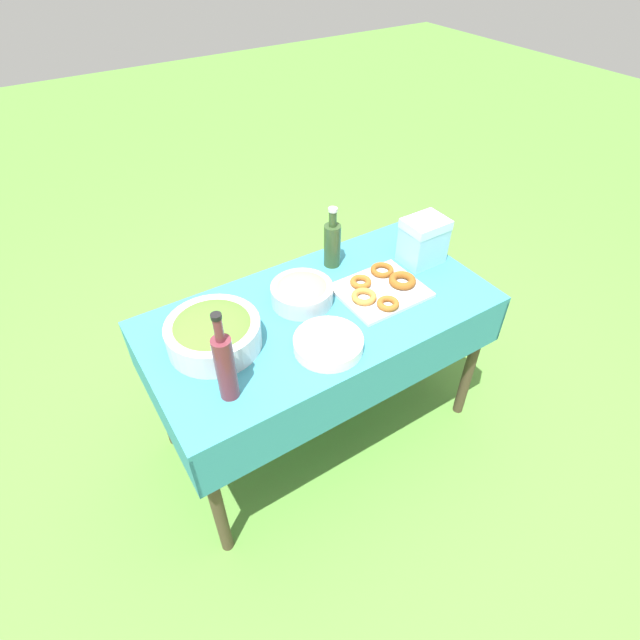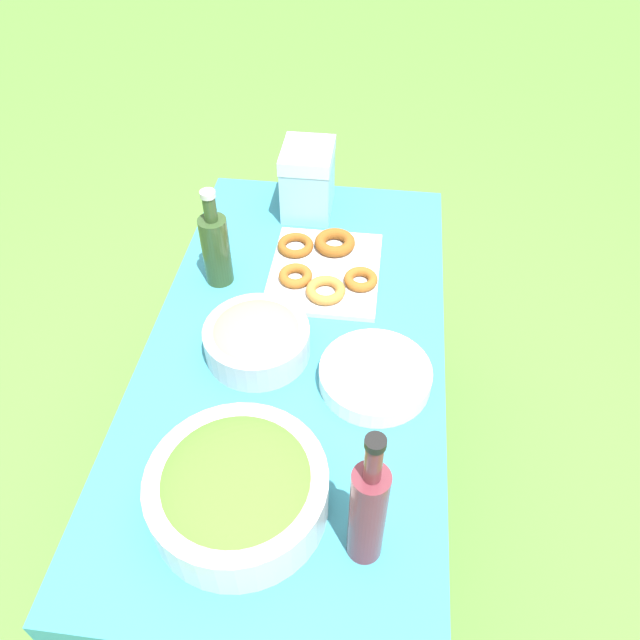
{
  "view_description": "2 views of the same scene",
  "coord_description": "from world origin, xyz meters",
  "px_view_note": "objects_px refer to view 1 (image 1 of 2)",
  "views": [
    {
      "loc": [
        -0.85,
        -1.31,
        2.1
      ],
      "look_at": [
        -0.05,
        -0.08,
        0.8
      ],
      "focal_mm": 28.0,
      "sensor_mm": 36.0,
      "label": 1
    },
    {
      "loc": [
        -1.04,
        -0.19,
        1.93
      ],
      "look_at": [
        0.02,
        -0.06,
        0.86
      ],
      "focal_mm": 35.0,
      "sensor_mm": 36.0,
      "label": 2
    }
  ],
  "objects_px": {
    "plate_stack": "(328,344)",
    "donut_platter": "(381,288)",
    "pasta_bowl": "(302,292)",
    "salad_bowl": "(213,332)",
    "cooler_box": "(423,241)",
    "olive_oil_bottle": "(332,243)",
    "wine_bottle": "(225,365)"
  },
  "relations": [
    {
      "from": "salad_bowl",
      "to": "pasta_bowl",
      "type": "xyz_separation_m",
      "value": [
        0.41,
        0.04,
        -0.02
      ]
    },
    {
      "from": "cooler_box",
      "to": "donut_platter",
      "type": "bearing_deg",
      "value": -163.82
    },
    {
      "from": "salad_bowl",
      "to": "cooler_box",
      "type": "xyz_separation_m",
      "value": [
        1.03,
        0.0,
        0.04
      ]
    },
    {
      "from": "plate_stack",
      "to": "wine_bottle",
      "type": "xyz_separation_m",
      "value": [
        -0.41,
        -0.0,
        0.12
      ]
    },
    {
      "from": "pasta_bowl",
      "to": "donut_platter",
      "type": "height_order",
      "value": "pasta_bowl"
    },
    {
      "from": "olive_oil_bottle",
      "to": "wine_bottle",
      "type": "bearing_deg",
      "value": -147.91
    },
    {
      "from": "olive_oil_bottle",
      "to": "cooler_box",
      "type": "relative_size",
      "value": 1.35
    },
    {
      "from": "pasta_bowl",
      "to": "donut_platter",
      "type": "xyz_separation_m",
      "value": [
        0.32,
        -0.13,
        -0.03
      ]
    },
    {
      "from": "donut_platter",
      "to": "plate_stack",
      "type": "distance_m",
      "value": 0.42
    },
    {
      "from": "salad_bowl",
      "to": "donut_platter",
      "type": "xyz_separation_m",
      "value": [
        0.73,
        -0.08,
        -0.05
      ]
    },
    {
      "from": "donut_platter",
      "to": "wine_bottle",
      "type": "distance_m",
      "value": 0.82
    },
    {
      "from": "donut_platter",
      "to": "cooler_box",
      "type": "xyz_separation_m",
      "value": [
        0.3,
        0.09,
        0.09
      ]
    },
    {
      "from": "olive_oil_bottle",
      "to": "pasta_bowl",
      "type": "bearing_deg",
      "value": -148.34
    },
    {
      "from": "plate_stack",
      "to": "donut_platter",
      "type": "bearing_deg",
      "value": 23.48
    },
    {
      "from": "pasta_bowl",
      "to": "cooler_box",
      "type": "bearing_deg",
      "value": -3.72
    },
    {
      "from": "olive_oil_bottle",
      "to": "wine_bottle",
      "type": "relative_size",
      "value": 0.79
    },
    {
      "from": "salad_bowl",
      "to": "plate_stack",
      "type": "distance_m",
      "value": 0.43
    },
    {
      "from": "salad_bowl",
      "to": "olive_oil_bottle",
      "type": "relative_size",
      "value": 1.23
    },
    {
      "from": "cooler_box",
      "to": "wine_bottle",
      "type": "bearing_deg",
      "value": -166.7
    },
    {
      "from": "pasta_bowl",
      "to": "plate_stack",
      "type": "bearing_deg",
      "value": -101.92
    },
    {
      "from": "donut_platter",
      "to": "olive_oil_bottle",
      "type": "bearing_deg",
      "value": 102.72
    },
    {
      "from": "wine_bottle",
      "to": "pasta_bowl",
      "type": "bearing_deg",
      "value": 32.33
    },
    {
      "from": "donut_platter",
      "to": "olive_oil_bottle",
      "type": "relative_size",
      "value": 1.27
    },
    {
      "from": "salad_bowl",
      "to": "pasta_bowl",
      "type": "bearing_deg",
      "value": 6.22
    },
    {
      "from": "donut_platter",
      "to": "salad_bowl",
      "type": "bearing_deg",
      "value": 173.63
    },
    {
      "from": "pasta_bowl",
      "to": "olive_oil_bottle",
      "type": "relative_size",
      "value": 0.9
    },
    {
      "from": "plate_stack",
      "to": "cooler_box",
      "type": "xyz_separation_m",
      "value": [
        0.68,
        0.25,
        0.08
      ]
    },
    {
      "from": "plate_stack",
      "to": "cooler_box",
      "type": "distance_m",
      "value": 0.73
    },
    {
      "from": "salad_bowl",
      "to": "pasta_bowl",
      "type": "relative_size",
      "value": 1.38
    },
    {
      "from": "salad_bowl",
      "to": "plate_stack",
      "type": "relative_size",
      "value": 1.34
    },
    {
      "from": "plate_stack",
      "to": "pasta_bowl",
      "type": "bearing_deg",
      "value": 78.08
    },
    {
      "from": "salad_bowl",
      "to": "cooler_box",
      "type": "distance_m",
      "value": 1.03
    }
  ]
}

